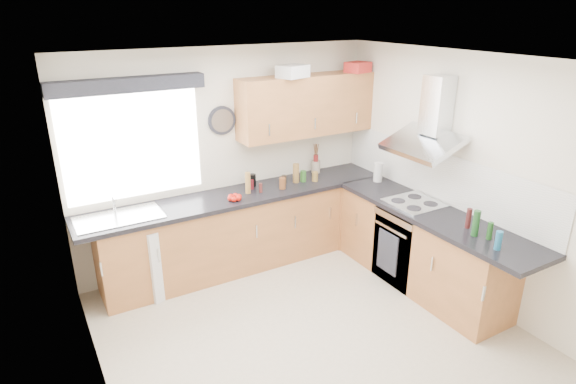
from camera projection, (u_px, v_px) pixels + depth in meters
ground_plane at (310, 333)px, 4.55m from camera, size 3.60×3.60×0.00m
ceiling at (316, 61)px, 3.65m from camera, size 3.60×3.60×0.02m
wall_back at (228, 158)px, 5.55m from camera, size 3.60×0.02×2.50m
wall_front at (490, 325)px, 2.64m from camera, size 3.60×0.02×2.50m
wall_left at (89, 265)px, 3.26m from camera, size 0.02×3.60×2.50m
wall_right at (460, 177)px, 4.94m from camera, size 0.02×3.60×2.50m
window at (133, 146)px, 4.94m from camera, size 1.40×0.02×1.10m
window_blind at (128, 85)px, 4.64m from camera, size 1.50×0.18×0.14m
splashback at (436, 175)px, 5.20m from camera, size 0.01×3.00×0.54m
base_cab_back at (233, 234)px, 5.57m from camera, size 3.00×0.58×0.86m
base_cab_corner at (346, 207)px, 6.31m from camera, size 0.60×0.60×0.86m
base_cab_right at (421, 249)px, 5.22m from camera, size 0.58×2.10×0.86m
worktop_back at (240, 196)px, 5.44m from camera, size 3.60×0.62×0.05m
worktop_right at (435, 215)px, 4.93m from camera, size 0.62×2.42×0.05m
sink at (119, 214)px, 4.80m from camera, size 0.84×0.46×0.10m
oven at (410, 244)px, 5.34m from camera, size 0.56×0.58×0.85m
hob_plate at (414, 203)px, 5.16m from camera, size 0.52×0.52×0.01m
extractor_hood at (429, 124)px, 4.90m from camera, size 0.52×0.78×0.66m
upper_cabinets at (306, 105)px, 5.66m from camera, size 1.70×0.35×0.70m
washing_machine at (160, 254)px, 5.18m from camera, size 0.68×0.67×0.79m
wall_clock at (223, 121)px, 5.33m from camera, size 0.32×0.04×0.32m
casserole at (293, 71)px, 5.30m from camera, size 0.39×0.33×0.14m
storage_box at (358, 67)px, 5.73m from camera, size 0.31×0.28×0.12m
utensil_pot at (316, 167)px, 6.10m from camera, size 0.13×0.13×0.15m
kitchen_roll at (378, 172)px, 5.78m from camera, size 0.11×0.11×0.23m
tomato_cluster at (235, 197)px, 5.24m from camera, size 0.14×0.14×0.06m
jar_0 at (284, 180)px, 5.71m from camera, size 0.06×0.06×0.11m
jar_1 at (296, 173)px, 5.75m from camera, size 0.07×0.07×0.23m
jar_2 at (315, 176)px, 5.81m from camera, size 0.07×0.07×0.12m
jar_3 at (248, 183)px, 5.40m from camera, size 0.06×0.06×0.25m
jar_4 at (252, 184)px, 5.55m from camera, size 0.05×0.05×0.11m
jar_5 at (316, 164)px, 6.07m from camera, size 0.06×0.06×0.24m
jar_6 at (261, 188)px, 5.45m from camera, size 0.04×0.04×0.11m
jar_7 at (253, 180)px, 5.64m from camera, size 0.08×0.08×0.15m
jar_8 at (282, 183)px, 5.56m from camera, size 0.07×0.07×0.13m
jar_9 at (303, 176)px, 5.79m from camera, size 0.07×0.07×0.14m
jar_10 at (283, 182)px, 5.63m from camera, size 0.04×0.04×0.11m
bottle_0 at (469, 218)px, 4.56m from camera, size 0.05×0.05×0.20m
bottle_1 at (476, 223)px, 4.40m from camera, size 0.06×0.06×0.25m
bottle_2 at (498, 240)px, 4.16m from camera, size 0.06×0.06×0.17m
bottle_3 at (490, 231)px, 4.34m from camera, size 0.05×0.05×0.16m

